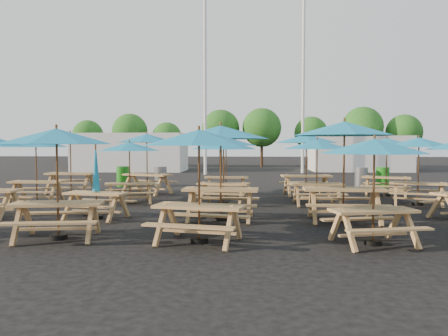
# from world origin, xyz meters

# --- Properties ---
(ground) EXTENTS (120.00, 120.00, 0.00)m
(ground) POSITION_xyz_m (0.00, 0.00, 0.00)
(ground) COLOR black
(ground) RESTS_ON ground
(picnic_unit_2) EXTENTS (2.24, 2.24, 2.19)m
(picnic_unit_2) POSITION_xyz_m (-6.15, -0.13, 1.91)
(picnic_unit_2) COLOR #A67B4A
(picnic_unit_2) RESTS_ON ground
(picnic_unit_3) EXTENTS (2.47, 2.47, 2.44)m
(picnic_unit_3) POSITION_xyz_m (-6.23, 2.81, 2.14)
(picnic_unit_3) COLOR #A67B4A
(picnic_unit_3) RESTS_ON ground
(picnic_unit_4) EXTENTS (2.65, 2.65, 2.28)m
(picnic_unit_4) POSITION_xyz_m (-2.96, -5.57, 2.00)
(picnic_unit_4) COLOR #A67B4A
(picnic_unit_4) RESTS_ON ground
(picnic_unit_5) EXTENTS (1.87, 1.70, 2.08)m
(picnic_unit_5) POSITION_xyz_m (-3.05, -3.09, 0.85)
(picnic_unit_5) COLOR #A67B4A
(picnic_unit_5) RESTS_ON ground
(picnic_unit_6) EXTENTS (2.59, 2.59, 2.04)m
(picnic_unit_6) POSITION_xyz_m (-3.02, -0.07, 1.79)
(picnic_unit_6) COLOR #A67B4A
(picnic_unit_6) RESTS_ON ground
(picnic_unit_7) EXTENTS (3.06, 3.06, 2.39)m
(picnic_unit_7) POSITION_xyz_m (-3.09, 2.64, 2.09)
(picnic_unit_7) COLOR #A67B4A
(picnic_unit_7) RESTS_ON ground
(picnic_unit_8) EXTENTS (2.66, 2.66, 2.25)m
(picnic_unit_8) POSITION_xyz_m (-0.04, -5.71, 1.97)
(picnic_unit_8) COLOR #A67B4A
(picnic_unit_8) RESTS_ON ground
(picnic_unit_9) EXTENTS (2.58, 2.58, 2.45)m
(picnic_unit_9) POSITION_xyz_m (0.20, -3.06, 2.14)
(picnic_unit_9) COLOR #A67B4A
(picnic_unit_9) RESTS_ON ground
(picnic_unit_10) EXTENTS (2.48, 2.48, 2.11)m
(picnic_unit_10) POSITION_xyz_m (0.09, -0.15, 1.84)
(picnic_unit_10) COLOR #A67B4A
(picnic_unit_10) RESTS_ON ground
(picnic_unit_11) EXTENTS (2.34, 2.34, 2.13)m
(picnic_unit_11) POSITION_xyz_m (0.01, 2.52, 1.86)
(picnic_unit_11) COLOR #A67B4A
(picnic_unit_11) RESTS_ON ground
(picnic_unit_12) EXTENTS (2.51, 2.51, 2.07)m
(picnic_unit_12) POSITION_xyz_m (3.33, -5.67, 1.81)
(picnic_unit_12) COLOR #A67B4A
(picnic_unit_12) RESTS_ON ground
(picnic_unit_13) EXTENTS (2.62, 2.62, 2.54)m
(picnic_unit_13) POSITION_xyz_m (3.31, -3.07, 2.22)
(picnic_unit_13) COLOR #A67B4A
(picnic_unit_13) RESTS_ON ground
(picnic_unit_14) EXTENTS (2.19, 2.19, 2.12)m
(picnic_unit_14) POSITION_xyz_m (3.08, -0.10, 1.85)
(picnic_unit_14) COLOR #A67B4A
(picnic_unit_14) RESTS_ON ground
(picnic_unit_15) EXTENTS (2.58, 2.58, 2.36)m
(picnic_unit_15) POSITION_xyz_m (3.07, 2.52, 2.07)
(picnic_unit_15) COLOR #A67B4A
(picnic_unit_15) RESTS_ON ground
(picnic_unit_18) EXTENTS (2.75, 2.75, 2.19)m
(picnic_unit_18) POSITION_xyz_m (6.31, 0.07, 1.92)
(picnic_unit_18) COLOR #A67B4A
(picnic_unit_18) RESTS_ON ground
(picnic_unit_19) EXTENTS (2.80, 2.80, 2.21)m
(picnic_unit_19) POSITION_xyz_m (6.05, 2.53, 1.93)
(picnic_unit_19) COLOR #A67B4A
(picnic_unit_19) RESTS_ON ground
(waste_bin_0) EXTENTS (0.58, 0.58, 0.93)m
(waste_bin_0) POSITION_xyz_m (-5.02, 5.92, 0.46)
(waste_bin_0) COLOR gray
(waste_bin_0) RESTS_ON ground
(waste_bin_1) EXTENTS (0.58, 0.58, 0.93)m
(waste_bin_1) POSITION_xyz_m (-4.99, 5.74, 0.46)
(waste_bin_1) COLOR #1D7E17
(waste_bin_1) RESTS_ON ground
(waste_bin_2) EXTENTS (0.58, 0.58, 0.93)m
(waste_bin_2) POSITION_xyz_m (-3.26, 5.96, 0.46)
(waste_bin_2) COLOR gray
(waste_bin_2) RESTS_ON ground
(waste_bin_3) EXTENTS (0.58, 0.58, 0.93)m
(waste_bin_3) POSITION_xyz_m (5.94, 5.78, 0.46)
(waste_bin_3) COLOR gray
(waste_bin_3) RESTS_ON ground
(waste_bin_4) EXTENTS (0.58, 0.58, 0.93)m
(waste_bin_4) POSITION_xyz_m (6.93, 5.96, 0.46)
(waste_bin_4) COLOR #1D7E17
(waste_bin_4) RESTS_ON ground
(mast_0) EXTENTS (0.20, 0.20, 12.00)m
(mast_0) POSITION_xyz_m (-2.00, 14.00, 6.00)
(mast_0) COLOR silver
(mast_0) RESTS_ON ground
(mast_1) EXTENTS (0.20, 0.20, 12.00)m
(mast_1) POSITION_xyz_m (4.50, 16.00, 6.00)
(mast_1) COLOR silver
(mast_1) RESTS_ON ground
(event_tent_0) EXTENTS (8.00, 4.00, 2.80)m
(event_tent_0) POSITION_xyz_m (-8.00, 18.00, 1.40)
(event_tent_0) COLOR silver
(event_tent_0) RESTS_ON ground
(event_tent_1) EXTENTS (7.00, 4.00, 2.60)m
(event_tent_1) POSITION_xyz_m (9.00, 19.00, 1.30)
(event_tent_1) COLOR silver
(event_tent_1) RESTS_ON ground
(tree_0) EXTENTS (2.80, 2.80, 4.24)m
(tree_0) POSITION_xyz_m (-14.07, 25.25, 2.83)
(tree_0) COLOR #382314
(tree_0) RESTS_ON ground
(tree_1) EXTENTS (3.11, 3.11, 4.72)m
(tree_1) POSITION_xyz_m (-9.74, 23.90, 3.15)
(tree_1) COLOR #382314
(tree_1) RESTS_ON ground
(tree_2) EXTENTS (2.59, 2.59, 3.93)m
(tree_2) POSITION_xyz_m (-6.39, 23.65, 2.62)
(tree_2) COLOR #382314
(tree_2) RESTS_ON ground
(tree_3) EXTENTS (3.36, 3.36, 5.09)m
(tree_3) POSITION_xyz_m (-1.75, 24.72, 3.41)
(tree_3) COLOR #382314
(tree_3) RESTS_ON ground
(tree_4) EXTENTS (3.41, 3.41, 5.17)m
(tree_4) POSITION_xyz_m (1.90, 24.26, 3.46)
(tree_4) COLOR #382314
(tree_4) RESTS_ON ground
(tree_5) EXTENTS (2.94, 2.94, 4.45)m
(tree_5) POSITION_xyz_m (6.22, 24.67, 2.97)
(tree_5) COLOR #382314
(tree_5) RESTS_ON ground
(tree_6) EXTENTS (3.38, 3.38, 5.13)m
(tree_6) POSITION_xyz_m (10.23, 22.90, 3.43)
(tree_6) COLOR #382314
(tree_6) RESTS_ON ground
(tree_7) EXTENTS (2.95, 2.95, 4.48)m
(tree_7) POSITION_xyz_m (13.63, 22.92, 2.99)
(tree_7) COLOR #382314
(tree_7) RESTS_ON ground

